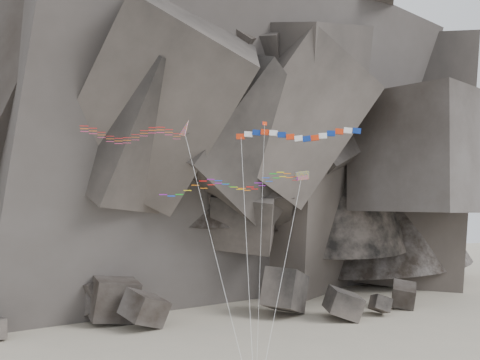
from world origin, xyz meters
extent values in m
cube|color=#47423F|center=(-15.31, 34.43, 3.03)|extent=(8.57, 7.50, 7.45)
cube|color=#47423F|center=(32.86, 33.94, 1.69)|extent=(5.39, 6.24, 4.87)
cube|color=#47423F|center=(-17.73, 37.96, 2.95)|extent=(9.72, 8.92, 8.20)
cube|color=#47423F|center=(26.74, 30.46, 1.14)|extent=(3.38, 3.74, 3.72)
cube|color=#47423F|center=(-10.82, 29.71, 1.95)|extent=(7.99, 6.94, 6.22)
cube|color=#47423F|center=(-17.72, 36.97, 1.85)|extent=(6.20, 7.13, 5.28)
cube|color=#47423F|center=(19.77, 29.10, 1.79)|extent=(6.46, 6.52, 5.05)
cube|color=#47423F|center=(11.64, 33.56, 3.07)|extent=(9.50, 9.75, 8.17)
cylinder|color=silver|center=(-5.72, -1.66, 13.95)|extent=(4.91, 9.26, 24.28)
cube|color=red|center=(-2.22, 4.18, 25.73)|extent=(0.94, 0.81, 0.53)
cube|color=white|center=(-1.46, 3.82, 25.95)|extent=(0.98, 0.82, 0.59)
cube|color=navy|center=(-0.69, 3.41, 26.10)|extent=(1.00, 0.83, 0.63)
cube|color=red|center=(0.07, 2.97, 26.11)|extent=(1.00, 0.83, 0.64)
cube|color=white|center=(0.83, 2.53, 26.00)|extent=(0.99, 0.83, 0.60)
cube|color=navy|center=(1.59, 2.12, 25.79)|extent=(0.95, 0.81, 0.55)
cube|color=red|center=(2.36, 1.74, 25.56)|extent=(0.97, 0.82, 0.58)
cube|color=white|center=(3.12, 1.42, 25.40)|extent=(1.00, 0.83, 0.63)
cube|color=navy|center=(3.88, 1.15, 25.35)|extent=(1.00, 0.83, 0.64)
cube|color=red|center=(4.64, 0.92, 25.43)|extent=(0.99, 0.83, 0.62)
cube|color=white|center=(5.41, 0.70, 25.63)|extent=(0.96, 0.81, 0.56)
cube|color=navy|center=(6.17, 0.46, 25.85)|extent=(0.96, 0.82, 0.57)
cube|color=red|center=(6.93, 0.18, 26.04)|extent=(0.99, 0.83, 0.62)
cube|color=white|center=(7.69, -0.14, 26.12)|extent=(1.01, 0.83, 0.64)
cube|color=navy|center=(8.46, -0.53, 26.07)|extent=(1.00, 0.83, 0.62)
cylinder|color=silver|center=(-2.75, -1.16, 13.77)|extent=(1.10, 10.25, 23.93)
cube|color=#CDB80B|center=(3.56, 1.71, 21.79)|extent=(1.50, 0.61, 0.82)
cube|color=#0CB219|center=(3.56, 1.51, 21.48)|extent=(1.26, 0.44, 0.56)
cylinder|color=silver|center=(0.14, -2.28, 11.80)|extent=(6.89, 8.01, 19.98)
cube|color=red|center=(-0.67, 0.42, 26.67)|extent=(0.50, 0.25, 0.34)
cube|color=navy|center=(-0.84, 0.43, 26.67)|extent=(0.19, 0.12, 0.35)
cylinder|color=silver|center=(-1.98, -2.93, 14.24)|extent=(2.65, 6.71, 24.86)
camera|label=1|loc=(-14.03, -49.21, 20.27)|focal=40.00mm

